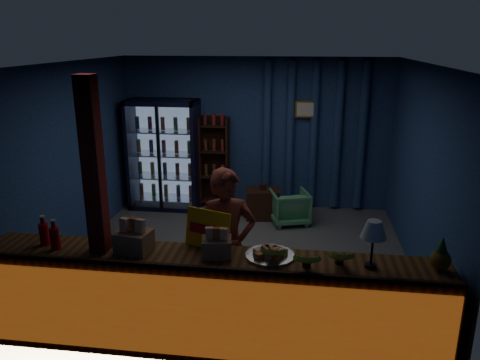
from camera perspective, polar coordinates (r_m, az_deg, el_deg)
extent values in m
plane|color=#515154|center=(6.50, -0.27, -9.47)|extent=(4.60, 4.60, 0.00)
plane|color=navy|center=(8.16, 1.91, 5.70)|extent=(4.60, 0.00, 4.60)
plane|color=navy|center=(3.99, -4.81, -6.69)|extent=(4.60, 0.00, 4.60)
plane|color=navy|center=(6.75, -20.02, 2.25)|extent=(0.00, 4.40, 4.40)
plane|color=navy|center=(6.16, 21.41, 0.75)|extent=(0.00, 4.40, 4.40)
plane|color=#472D19|center=(5.83, -0.31, 14.06)|extent=(4.60, 4.60, 0.00)
cube|color=brown|center=(4.63, -3.73, -14.58)|extent=(4.40, 0.55, 0.95)
cube|color=red|center=(4.40, -4.51, -16.53)|extent=(4.35, 0.02, 0.81)
cube|color=#321A10|center=(4.16, -4.61, -10.69)|extent=(4.40, 0.04, 0.04)
cube|color=maroon|center=(4.58, -16.94, -4.20)|extent=(0.16, 0.16, 2.60)
cube|color=black|center=(8.46, -8.68, 3.49)|extent=(1.20, 0.06, 1.90)
cube|color=black|center=(8.39, -12.94, 3.14)|extent=(0.06, 0.60, 1.90)
cube|color=black|center=(8.06, -5.33, 2.94)|extent=(0.06, 0.60, 1.90)
cube|color=black|center=(8.04, -9.52, 9.35)|extent=(1.20, 0.60, 0.08)
cube|color=black|center=(8.47, -8.92, -2.93)|extent=(1.20, 0.60, 0.08)
cube|color=#99B2D8|center=(8.41, -8.78, 3.41)|extent=(1.08, 0.02, 1.74)
cube|color=white|center=(7.95, -9.79, 2.56)|extent=(1.12, 0.02, 1.78)
cube|color=black|center=(7.93, -9.83, 2.53)|extent=(0.05, 0.05, 1.80)
cube|color=silver|center=(8.43, -8.96, -2.10)|extent=(1.08, 0.48, 0.02)
cylinder|color=#A73417|center=(8.53, -11.90, -1.12)|extent=(0.07, 0.07, 0.22)
cylinder|color=#276B1A|center=(8.45, -10.46, -1.19)|extent=(0.07, 0.07, 0.22)
cylinder|color=#B57B1B|center=(8.39, -9.00, -1.26)|extent=(0.07, 0.07, 0.22)
cylinder|color=navy|center=(8.33, -7.52, -1.33)|extent=(0.07, 0.07, 0.22)
cylinder|color=maroon|center=(8.27, -6.01, -1.41)|extent=(0.07, 0.07, 0.22)
cube|color=silver|center=(8.31, -9.09, 0.51)|extent=(1.08, 0.48, 0.02)
cylinder|color=#276B1A|center=(8.41, -12.06, 1.47)|extent=(0.07, 0.07, 0.22)
cylinder|color=#B57B1B|center=(8.34, -10.61, 1.42)|extent=(0.07, 0.07, 0.22)
cylinder|color=navy|center=(8.27, -9.13, 1.37)|extent=(0.07, 0.07, 0.22)
cylinder|color=maroon|center=(8.21, -7.63, 1.32)|extent=(0.07, 0.07, 0.22)
cylinder|color=#A73417|center=(8.15, -6.10, 1.26)|extent=(0.07, 0.07, 0.22)
cube|color=silver|center=(8.20, -9.22, 3.18)|extent=(1.08, 0.48, 0.02)
cylinder|color=#B57B1B|center=(8.32, -12.23, 4.12)|extent=(0.07, 0.07, 0.22)
cylinder|color=navy|center=(8.24, -10.76, 4.10)|extent=(0.07, 0.07, 0.22)
cylinder|color=maroon|center=(8.18, -9.26, 4.07)|extent=(0.07, 0.07, 0.22)
cylinder|color=#A73417|center=(8.11, -7.74, 4.04)|extent=(0.07, 0.07, 0.22)
cylinder|color=#276B1A|center=(8.06, -6.19, 4.00)|extent=(0.07, 0.07, 0.22)
cube|color=silver|center=(8.12, -9.35, 5.93)|extent=(1.08, 0.48, 0.02)
cylinder|color=navy|center=(8.24, -12.41, 6.84)|extent=(0.07, 0.07, 0.22)
cylinder|color=maroon|center=(8.17, -10.91, 6.83)|extent=(0.07, 0.07, 0.22)
cylinder|color=#A73417|center=(8.10, -9.39, 6.83)|extent=(0.07, 0.07, 0.22)
cylinder|color=#276B1A|center=(8.03, -7.85, 6.82)|extent=(0.07, 0.07, 0.22)
cylinder|color=#B57B1B|center=(7.98, -6.28, 6.80)|extent=(0.07, 0.07, 0.22)
cube|color=#321A10|center=(8.33, -2.96, 2.38)|extent=(0.50, 0.02, 1.60)
cube|color=#321A10|center=(8.25, -4.73, 2.21)|extent=(0.03, 0.28, 1.60)
cube|color=#321A10|center=(8.16, -1.50, 2.10)|extent=(0.03, 0.28, 1.60)
cube|color=#321A10|center=(8.41, -3.05, -2.46)|extent=(0.46, 0.26, 0.02)
cube|color=#321A10|center=(8.27, -3.10, 0.48)|extent=(0.46, 0.26, 0.02)
cube|color=#321A10|center=(8.15, -3.15, 3.51)|extent=(0.46, 0.26, 0.02)
cube|color=#321A10|center=(8.06, -3.20, 6.62)|extent=(0.46, 0.26, 0.02)
cylinder|color=navy|center=(8.09, 3.29, 5.57)|extent=(0.14, 0.14, 2.50)
cylinder|color=navy|center=(8.06, 6.13, 5.47)|extent=(0.14, 0.14, 2.50)
cylinder|color=navy|center=(8.06, 8.98, 5.36)|extent=(0.14, 0.14, 2.50)
cylinder|color=navy|center=(8.08, 11.83, 5.23)|extent=(0.14, 0.14, 2.50)
cylinder|color=navy|center=(8.12, 14.65, 5.09)|extent=(0.14, 0.14, 2.50)
cube|color=gold|center=(7.94, 8.04, 8.52)|extent=(0.36, 0.03, 0.28)
cube|color=silver|center=(7.93, 8.04, 8.50)|extent=(0.30, 0.01, 0.22)
imported|color=#933928|center=(4.87, -1.60, -8.15)|extent=(0.70, 0.56, 1.66)
imported|color=#55AB6F|center=(7.62, 6.05, -3.29)|extent=(0.73, 0.74, 0.54)
cube|color=#321A10|center=(7.79, 2.79, -2.91)|extent=(0.59, 0.46, 0.49)
cylinder|color=#321A10|center=(7.70, 2.82, -0.84)|extent=(0.10, 0.10, 0.10)
cube|color=#F6B70C|center=(4.51, -3.96, -6.01)|extent=(0.47, 0.25, 0.38)
cube|color=#B70C14|center=(4.50, -4.01, -6.11)|extent=(0.38, 0.16, 0.09)
cylinder|color=#B70C14|center=(4.97, -22.76, -6.13)|extent=(0.09, 0.09, 0.22)
cylinder|color=#B70C14|center=(4.92, -22.96, -4.51)|extent=(0.04, 0.04, 0.08)
cylinder|color=white|center=(4.91, -23.01, -4.12)|extent=(0.05, 0.05, 0.02)
cylinder|color=#B70C14|center=(4.83, -21.63, -6.65)|extent=(0.09, 0.09, 0.22)
cylinder|color=#B70C14|center=(4.78, -21.82, -4.99)|extent=(0.04, 0.04, 0.08)
cylinder|color=white|center=(4.77, -21.87, -4.60)|extent=(0.05, 0.05, 0.02)
cube|color=olive|center=(4.57, -12.80, -7.30)|extent=(0.35, 0.30, 0.20)
cube|color=orange|center=(4.54, -13.80, -5.25)|extent=(0.09, 0.07, 0.13)
cube|color=#B45121|center=(4.51, -12.94, -5.38)|extent=(0.09, 0.07, 0.13)
cube|color=orange|center=(4.47, -12.06, -5.51)|extent=(0.09, 0.07, 0.13)
cube|color=olive|center=(4.38, -2.83, -8.18)|extent=(0.30, 0.26, 0.17)
cube|color=orange|center=(4.32, -3.76, -6.47)|extent=(0.08, 0.06, 0.11)
cube|color=#B45121|center=(4.32, -2.86, -6.47)|extent=(0.08, 0.06, 0.11)
cube|color=orange|center=(4.32, -1.96, -6.46)|extent=(0.08, 0.06, 0.11)
cylinder|color=silver|center=(4.40, 3.67, -9.17)|extent=(0.46, 0.46, 0.03)
cube|color=orange|center=(4.38, 4.88, -8.78)|extent=(0.10, 0.07, 0.05)
cube|color=#B45121|center=(4.43, 4.58, -8.41)|extent=(0.12, 0.12, 0.05)
cube|color=orange|center=(4.46, 3.77, -8.23)|extent=(0.07, 0.10, 0.05)
cube|color=#B45121|center=(4.44, 2.91, -8.33)|extent=(0.12, 0.12, 0.05)
cube|color=orange|center=(4.39, 2.49, -8.67)|extent=(0.10, 0.07, 0.05)
cube|color=#B45121|center=(4.33, 2.76, -9.05)|extent=(0.12, 0.12, 0.05)
cube|color=orange|center=(4.30, 3.59, -9.25)|extent=(0.07, 0.10, 0.05)
cube|color=#B45121|center=(4.32, 4.47, -9.13)|extent=(0.12, 0.12, 0.05)
cylinder|color=black|center=(4.35, 15.62, -10.04)|extent=(0.10, 0.10, 0.03)
cylinder|color=black|center=(4.28, 15.79, -8.17)|extent=(0.02, 0.02, 0.31)
cone|color=white|center=(4.21, 16.00, -5.81)|extent=(0.23, 0.23, 0.16)
sphere|color=#8B6419|center=(4.47, 23.25, -8.95)|extent=(0.18, 0.18, 0.18)
cone|color=#1C531D|center=(4.41, 23.47, -7.20)|extent=(0.10, 0.10, 0.14)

